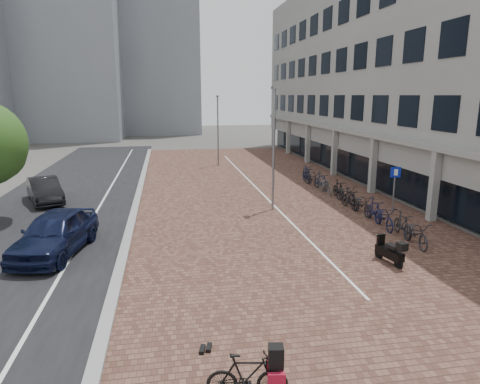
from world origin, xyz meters
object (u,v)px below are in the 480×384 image
(hero_bike, at_px, (247,375))
(scooter_mid, at_px, (390,251))
(car_dark, at_px, (45,190))
(car_navy, at_px, (55,233))
(parking_sign, at_px, (395,183))

(hero_bike, bearing_deg, scooter_mid, -37.35)
(car_dark, distance_m, scooter_mid, 18.28)
(car_navy, relative_size, parking_sign, 1.96)
(car_dark, xyz_separation_m, parking_sign, (17.58, -5.74, 0.94))
(car_navy, xyz_separation_m, scooter_mid, (11.78, -3.06, -0.33))
(hero_bike, bearing_deg, car_dark, 34.40)
(car_navy, bearing_deg, car_dark, 118.04)
(hero_bike, bearing_deg, parking_sign, -30.16)
(hero_bike, distance_m, parking_sign, 15.00)
(car_dark, relative_size, scooter_mid, 2.97)
(car_navy, relative_size, scooter_mid, 3.40)
(hero_bike, relative_size, parking_sign, 0.68)
(scooter_mid, height_order, parking_sign, parking_sign)
(car_dark, relative_size, hero_bike, 2.51)
(hero_bike, height_order, scooter_mid, hero_bike)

